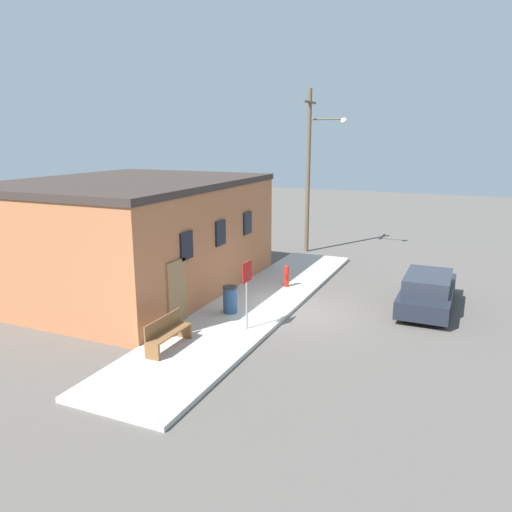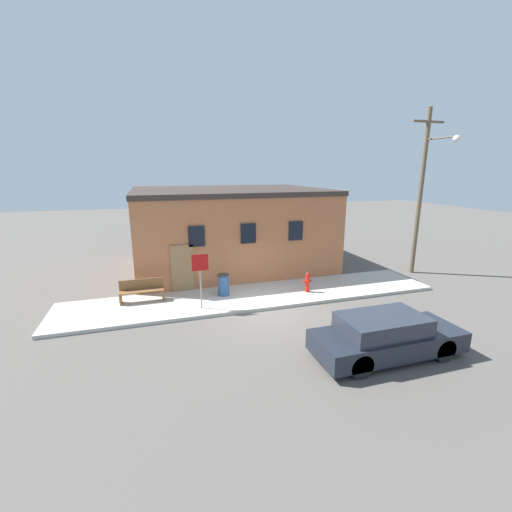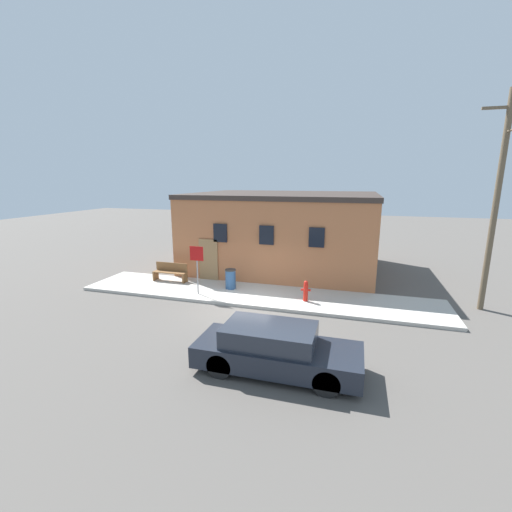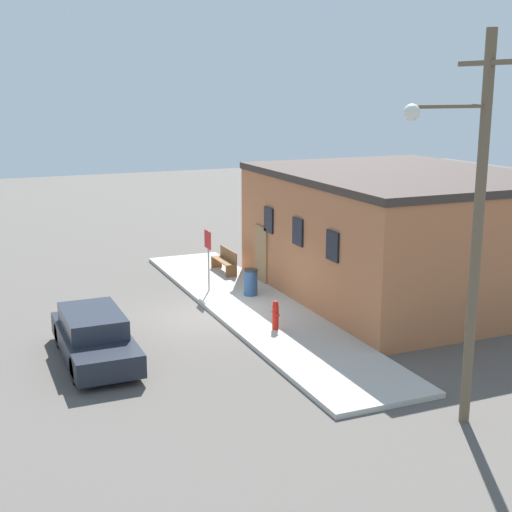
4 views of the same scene
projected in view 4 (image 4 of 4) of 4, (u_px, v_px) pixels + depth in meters
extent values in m
plane|color=#56514C|center=(213.00, 316.00, 22.80)|extent=(80.00, 80.00, 0.00)
cube|color=#BCB7AD|center=(256.00, 308.00, 23.35)|extent=(15.99, 2.96, 0.14)
cube|color=#B26B42|center=(399.00, 237.00, 24.84)|extent=(9.99, 7.85, 4.10)
cube|color=#382D28|center=(402.00, 175.00, 24.34)|extent=(10.09, 7.95, 0.24)
cube|color=black|center=(269.00, 220.00, 25.31)|extent=(0.70, 0.08, 0.90)
cube|color=black|center=(298.00, 232.00, 23.22)|extent=(0.70, 0.08, 0.90)
cube|color=black|center=(333.00, 246.00, 21.13)|extent=(0.70, 0.08, 0.90)
cube|color=#937047|center=(261.00, 255.00, 26.24)|extent=(1.00, 0.08, 2.20)
cylinder|color=red|center=(275.00, 317.00, 21.07)|extent=(0.19, 0.19, 0.74)
sphere|color=red|center=(275.00, 304.00, 20.98)|extent=(0.17, 0.17, 0.17)
cylinder|color=red|center=(273.00, 312.00, 21.18)|extent=(0.11, 0.09, 0.09)
cylinder|color=red|center=(278.00, 315.00, 20.91)|extent=(0.11, 0.09, 0.09)
cylinder|color=gray|center=(209.00, 261.00, 24.95)|extent=(0.06, 0.06, 2.15)
cube|color=red|center=(208.00, 240.00, 24.77)|extent=(0.63, 0.02, 0.63)
cube|color=brown|center=(217.00, 262.00, 28.38)|extent=(0.08, 0.44, 0.44)
cube|color=brown|center=(231.00, 271.00, 26.91)|extent=(0.08, 0.44, 0.44)
cube|color=brown|center=(224.00, 261.00, 27.59)|extent=(1.72, 0.44, 0.04)
cube|color=brown|center=(228.00, 254.00, 27.61)|extent=(1.72, 0.04, 0.42)
cylinder|color=#2D517F|center=(251.00, 283.00, 24.54)|extent=(0.48, 0.48, 0.86)
cylinder|color=#2D2D2D|center=(251.00, 270.00, 24.43)|extent=(0.50, 0.50, 0.06)
cylinder|color=brown|center=(477.00, 237.00, 14.67)|extent=(0.22, 0.22, 8.26)
cylinder|color=brown|center=(450.00, 106.00, 13.72)|extent=(0.08, 1.76, 0.08)
sphere|color=silver|center=(412.00, 112.00, 13.41)|extent=(0.32, 0.32, 0.32)
cube|color=brown|center=(490.00, 63.00, 13.87)|extent=(1.80, 0.10, 0.10)
cylinder|color=black|center=(135.00, 361.00, 18.12)|extent=(0.68, 0.20, 0.68)
cylinder|color=black|center=(75.00, 370.00, 17.55)|extent=(0.68, 0.20, 0.68)
cylinder|color=black|center=(112.00, 328.00, 20.58)|extent=(0.68, 0.20, 0.68)
cylinder|color=black|center=(59.00, 335.00, 20.02)|extent=(0.68, 0.20, 0.68)
cube|color=#1E232D|center=(95.00, 343.00, 19.03)|extent=(4.44, 1.69, 0.59)
cube|color=#282D38|center=(92.00, 321.00, 19.11)|extent=(2.44, 1.49, 0.51)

